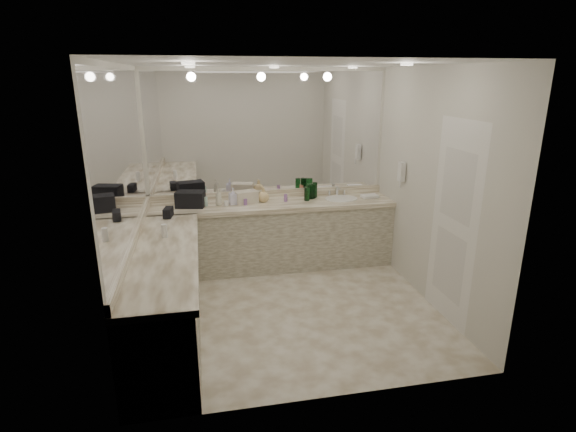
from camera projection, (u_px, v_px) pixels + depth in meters
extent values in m
plane|color=silver|center=(290.00, 308.00, 5.03)|extent=(3.20, 3.20, 0.00)
plane|color=white|center=(291.00, 63.00, 4.26)|extent=(3.20, 3.20, 0.00)
cube|color=beige|center=(268.00, 168.00, 6.05)|extent=(3.20, 0.02, 2.60)
cube|color=beige|center=(129.00, 204.00, 4.35)|extent=(0.02, 3.00, 2.60)
cube|color=beige|center=(432.00, 189.00, 4.95)|extent=(0.02, 3.00, 2.60)
cube|color=beige|center=(272.00, 237.00, 6.03)|extent=(3.20, 0.60, 0.84)
cube|color=#F3E9CF|center=(272.00, 205.00, 5.89)|extent=(3.20, 0.64, 0.06)
cube|color=beige|center=(166.00, 297.00, 4.39)|extent=(0.60, 2.40, 0.84)
cube|color=#F3E9CF|center=(164.00, 254.00, 4.25)|extent=(0.64, 2.42, 0.06)
cube|color=#F3E9CF|center=(269.00, 194.00, 6.14)|extent=(3.20, 0.04, 0.10)
cube|color=#F3E9CF|center=(135.00, 238.00, 4.46)|extent=(0.04, 3.00, 0.10)
cube|color=white|center=(268.00, 133.00, 5.90)|extent=(3.12, 0.01, 1.55)
cube|color=white|center=(125.00, 155.00, 4.21)|extent=(0.01, 2.92, 1.55)
cylinder|color=white|center=(341.00, 199.00, 6.07)|extent=(0.44, 0.44, 0.03)
cube|color=silver|center=(337.00, 190.00, 6.25)|extent=(0.24, 0.16, 0.14)
cube|color=white|center=(402.00, 172.00, 5.58)|extent=(0.06, 0.10, 0.24)
cube|color=white|center=(453.00, 224.00, 4.55)|extent=(0.02, 0.82, 2.10)
cube|color=black|center=(190.00, 199.00, 5.68)|extent=(0.39, 0.30, 0.20)
cube|color=black|center=(168.00, 213.00, 5.26)|extent=(0.12, 0.21, 0.11)
cube|color=beige|center=(246.00, 197.00, 5.86)|extent=(0.33, 0.25, 0.17)
cube|color=white|center=(370.00, 196.00, 6.13)|extent=(0.23, 0.16, 0.04)
cylinder|color=white|center=(164.00, 231.00, 4.59)|extent=(0.06, 0.06, 0.14)
imported|color=beige|center=(219.00, 197.00, 5.74)|extent=(0.11, 0.11, 0.21)
imported|color=silver|center=(233.00, 196.00, 5.78)|extent=(0.11, 0.12, 0.22)
imported|color=#E1C181|center=(263.00, 195.00, 5.90)|extent=(0.19, 0.19, 0.19)
cylinder|color=#13571F|center=(311.00, 192.00, 6.05)|extent=(0.07, 0.07, 0.19)
cylinder|color=#13571F|center=(313.00, 191.00, 6.08)|extent=(0.06, 0.06, 0.20)
cylinder|color=#13571F|center=(315.00, 190.00, 6.12)|extent=(0.06, 0.06, 0.21)
cylinder|color=#13571F|center=(307.00, 194.00, 5.96)|extent=(0.07, 0.07, 0.18)
cylinder|color=#13571F|center=(309.00, 191.00, 6.05)|extent=(0.06, 0.06, 0.20)
cylinder|color=silver|center=(206.00, 202.00, 5.72)|extent=(0.05, 0.05, 0.12)
cylinder|color=#9966B2|center=(245.00, 202.00, 5.77)|extent=(0.04, 0.04, 0.08)
cylinder|color=white|center=(226.00, 203.00, 5.74)|extent=(0.06, 0.06, 0.06)
cylinder|color=white|center=(251.00, 198.00, 5.84)|extent=(0.04, 0.04, 0.15)
cylinder|color=#9966B2|center=(286.00, 198.00, 5.93)|extent=(0.05, 0.05, 0.10)
cylinder|color=white|center=(186.00, 204.00, 5.68)|extent=(0.04, 0.04, 0.08)
cylinder|color=#E57F66|center=(308.00, 195.00, 6.07)|extent=(0.06, 0.06, 0.11)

